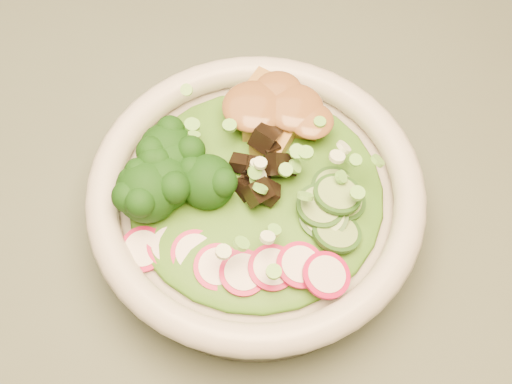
# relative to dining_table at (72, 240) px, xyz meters

# --- Properties ---
(dining_table) EXTENTS (1.20, 0.80, 0.75)m
(dining_table) POSITION_rel_dining_table_xyz_m (0.00, 0.00, 0.00)
(dining_table) COLOR black
(dining_table) RESTS_ON ground
(salad_bowl) EXTENTS (0.25, 0.25, 0.07)m
(salad_bowl) POSITION_rel_dining_table_xyz_m (0.18, -0.00, 0.15)
(salad_bowl) COLOR beige
(salad_bowl) RESTS_ON dining_table
(lettuce_bed) EXTENTS (0.19, 0.19, 0.02)m
(lettuce_bed) POSITION_rel_dining_table_xyz_m (0.18, -0.00, 0.17)
(lettuce_bed) COLOR #265B13
(lettuce_bed) RESTS_ON salad_bowl
(broccoli_florets) EXTENTS (0.09, 0.09, 0.04)m
(broccoli_florets) POSITION_rel_dining_table_xyz_m (0.13, -0.01, 0.18)
(broccoli_florets) COLOR black
(broccoli_florets) RESTS_ON salad_bowl
(radish_slices) EXTENTS (0.11, 0.07, 0.02)m
(radish_slices) POSITION_rel_dining_table_xyz_m (0.19, -0.06, 0.17)
(radish_slices) COLOR #AD0D3D
(radish_slices) RESTS_ON salad_bowl
(cucumber_slices) EXTENTS (0.08, 0.08, 0.03)m
(cucumber_slices) POSITION_rel_dining_table_xyz_m (0.24, -0.00, 0.18)
(cucumber_slices) COLOR #77A35A
(cucumber_slices) RESTS_ON salad_bowl
(mushroom_heap) EXTENTS (0.08, 0.08, 0.04)m
(mushroom_heap) POSITION_rel_dining_table_xyz_m (0.18, 0.01, 0.18)
(mushroom_heap) COLOR black
(mushroom_heap) RESTS_ON salad_bowl
(tofu_cubes) EXTENTS (0.10, 0.08, 0.03)m
(tofu_cubes) POSITION_rel_dining_table_xyz_m (0.18, 0.06, 0.18)
(tofu_cubes) COLOR #A97D38
(tofu_cubes) RESTS_ON salad_bowl
(peanut_sauce) EXTENTS (0.06, 0.05, 0.01)m
(peanut_sauce) POSITION_rel_dining_table_xyz_m (0.18, 0.06, 0.19)
(peanut_sauce) COLOR brown
(peanut_sauce) RESTS_ON tofu_cubes
(scallion_garnish) EXTENTS (0.18, 0.18, 0.02)m
(scallion_garnish) POSITION_rel_dining_table_xyz_m (0.18, -0.00, 0.19)
(scallion_garnish) COLOR #6CBF43
(scallion_garnish) RESTS_ON salad_bowl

